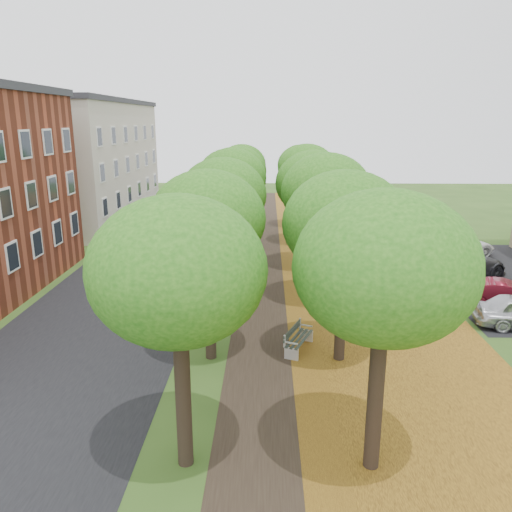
# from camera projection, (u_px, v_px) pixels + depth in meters

# --- Properties ---
(ground) EXTENTS (120.00, 120.00, 0.00)m
(ground) POSITION_uv_depth(u_px,v_px,m) (270.00, 464.00, 12.97)
(ground) COLOR #2D4C19
(ground) RESTS_ON ground
(street_asphalt) EXTENTS (8.00, 70.00, 0.01)m
(street_asphalt) POSITION_uv_depth(u_px,v_px,m) (134.00, 282.00, 27.60)
(street_asphalt) COLOR black
(street_asphalt) RESTS_ON ground
(footpath) EXTENTS (3.20, 70.00, 0.01)m
(footpath) POSITION_uv_depth(u_px,v_px,m) (269.00, 283.00, 27.43)
(footpath) COLOR black
(footpath) RESTS_ON ground
(leaf_verge) EXTENTS (7.50, 70.00, 0.01)m
(leaf_verge) POSITION_uv_depth(u_px,v_px,m) (360.00, 283.00, 27.32)
(leaf_verge) COLOR #A06F1D
(leaf_verge) RESTS_ON ground
(parking_lot) EXTENTS (9.00, 16.00, 0.01)m
(parking_lot) POSITION_uv_depth(u_px,v_px,m) (508.00, 279.00, 28.10)
(parking_lot) COLOR black
(parking_lot) RESTS_ON ground
(tree_row_west) EXTENTS (4.17, 34.17, 6.91)m
(tree_row_west) POSITION_uv_depth(u_px,v_px,m) (228.00, 190.00, 26.14)
(tree_row_west) COLOR black
(tree_row_west) RESTS_ON ground
(tree_row_east) EXTENTS (4.17, 34.17, 6.91)m
(tree_row_east) POSITION_uv_depth(u_px,v_px,m) (319.00, 190.00, 26.03)
(tree_row_east) COLOR black
(tree_row_east) RESTS_ON ground
(building_cream) EXTENTS (10.30, 20.30, 10.40)m
(building_cream) POSITION_uv_depth(u_px,v_px,m) (76.00, 161.00, 43.80)
(building_cream) COLOR beige
(building_cream) RESTS_ON ground
(bench) EXTENTS (1.25, 2.02, 0.92)m
(bench) POSITION_uv_depth(u_px,v_px,m) (298.00, 338.00, 19.28)
(bench) COLOR #242E28
(bench) RESTS_ON ground
(car_red) EXTENTS (4.04, 2.37, 1.26)m
(car_red) POSITION_uv_depth(u_px,v_px,m) (506.00, 294.00, 23.73)
(car_red) COLOR maroon
(car_red) RESTS_ON ground
(car_grey) EXTENTS (5.67, 3.87, 1.53)m
(car_grey) POSITION_uv_depth(u_px,v_px,m) (462.00, 263.00, 28.39)
(car_grey) COLOR #2F2F33
(car_grey) RESTS_ON ground
(car_white) EXTENTS (5.64, 3.91, 1.43)m
(car_white) POSITION_uv_depth(u_px,v_px,m) (455.00, 245.00, 32.71)
(car_white) COLOR white
(car_white) RESTS_ON ground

